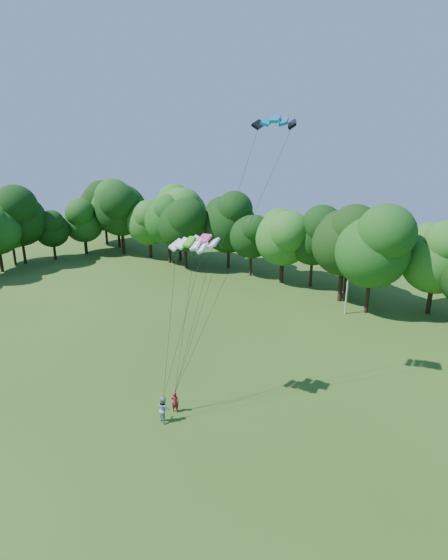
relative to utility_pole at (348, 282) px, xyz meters
The scene contains 10 objects.
ground 31.96m from the utility_pole, 98.16° to the right, with size 160.00×160.00×0.00m, color #2C4F15.
utility_pole is the anchor object (origin of this frame).
kite_flyer_left 25.23m from the utility_pole, 95.03° to the right, with size 0.57×0.37×1.55m, color maroon.
kite_flyer_right 26.45m from the utility_pole, 94.45° to the right, with size 0.91×0.71×1.88m, color #8FAFC6.
kite_teal 24.16m from the utility_pole, 86.53° to the right, with size 3.04×2.13×0.55m.
kite_green 24.78m from the utility_pole, 94.94° to the right, with size 2.64×1.59×0.57m.
kite_pink 23.99m from the utility_pole, 93.72° to the right, with size 2.20×1.34×0.46m.
tree_back_west 31.12m from the utility_pole, behind, with size 8.07×8.07×11.74m.
tree_back_center 5.57m from the utility_pole, 121.53° to the left, with size 8.15×8.15×11.85m.
tree_flank_west 50.62m from the utility_pole, 166.66° to the right, with size 8.86×8.86×12.88m.
Camera 1 is at (21.24, -12.61, 18.20)m, focal length 28.00 mm.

